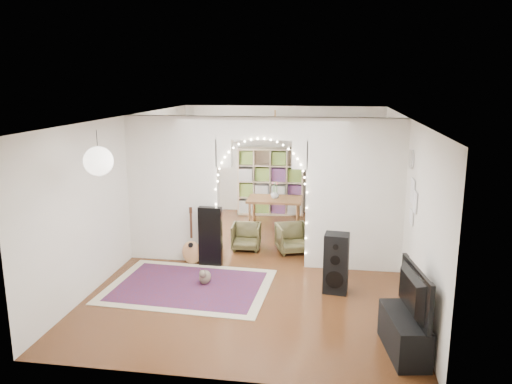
# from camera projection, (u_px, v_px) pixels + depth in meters

# --- Properties ---
(floor) EXTENTS (7.50, 7.50, 0.00)m
(floor) POSITION_uv_depth(u_px,v_px,m) (262.00, 263.00, 9.28)
(floor) COLOR black
(floor) RESTS_ON ground
(ceiling) EXTENTS (5.00, 7.50, 0.02)m
(ceiling) POSITION_uv_depth(u_px,v_px,m) (262.00, 117.00, 8.69)
(ceiling) COLOR white
(ceiling) RESTS_ON wall_back
(wall_back) EXTENTS (5.00, 0.02, 2.70)m
(wall_back) POSITION_uv_depth(u_px,v_px,m) (283.00, 160.00, 12.60)
(wall_back) COLOR silver
(wall_back) RESTS_ON floor
(wall_front) EXTENTS (5.00, 0.02, 2.70)m
(wall_front) POSITION_uv_depth(u_px,v_px,m) (213.00, 267.00, 5.37)
(wall_front) COLOR silver
(wall_front) RESTS_ON floor
(wall_left) EXTENTS (0.02, 7.50, 2.70)m
(wall_left) POSITION_uv_depth(u_px,v_px,m) (130.00, 188.00, 9.36)
(wall_left) COLOR silver
(wall_left) RESTS_ON floor
(wall_right) EXTENTS (0.02, 7.50, 2.70)m
(wall_right) POSITION_uv_depth(u_px,v_px,m) (405.00, 197.00, 8.62)
(wall_right) COLOR silver
(wall_right) RESTS_ON floor
(divider_wall) EXTENTS (5.00, 0.20, 2.70)m
(divider_wall) POSITION_uv_depth(u_px,v_px,m) (262.00, 188.00, 8.97)
(divider_wall) COLOR silver
(divider_wall) RESTS_ON floor
(fairy_lights) EXTENTS (1.64, 0.04, 1.60)m
(fairy_lights) POSITION_uv_depth(u_px,v_px,m) (261.00, 183.00, 8.82)
(fairy_lights) COLOR #FFEABF
(fairy_lights) RESTS_ON divider_wall
(window) EXTENTS (0.04, 1.20, 1.40)m
(window) POSITION_uv_depth(u_px,v_px,m) (163.00, 164.00, 11.06)
(window) COLOR white
(window) RESTS_ON wall_left
(wall_clock) EXTENTS (0.03, 0.31, 0.31)m
(wall_clock) POSITION_uv_depth(u_px,v_px,m) (412.00, 159.00, 7.88)
(wall_clock) COLOR white
(wall_clock) RESTS_ON wall_right
(picture_frames) EXTENTS (0.02, 0.50, 0.70)m
(picture_frames) POSITION_uv_depth(u_px,v_px,m) (413.00, 202.00, 7.62)
(picture_frames) COLOR white
(picture_frames) RESTS_ON wall_right
(paper_lantern) EXTENTS (0.40, 0.40, 0.40)m
(paper_lantern) POSITION_uv_depth(u_px,v_px,m) (98.00, 161.00, 6.76)
(paper_lantern) COLOR white
(paper_lantern) RESTS_ON ceiling
(ceiling_fan) EXTENTS (1.10, 1.10, 0.30)m
(ceiling_fan) POSITION_uv_depth(u_px,v_px,m) (275.00, 124.00, 10.69)
(ceiling_fan) COLOR #BA853E
(ceiling_fan) RESTS_ON ceiling
(area_rug) EXTENTS (2.71, 2.08, 0.02)m
(area_rug) POSITION_uv_depth(u_px,v_px,m) (189.00, 286.00, 8.21)
(area_rug) COLOR maroon
(area_rug) RESTS_ON floor
(guitar_case) EXTENTS (0.42, 0.15, 1.10)m
(guitar_case) POSITION_uv_depth(u_px,v_px,m) (210.00, 236.00, 9.06)
(guitar_case) COLOR black
(guitar_case) RESTS_ON floor
(acoustic_guitar) EXTENTS (0.39, 0.22, 0.92)m
(acoustic_guitar) POSITION_uv_depth(u_px,v_px,m) (192.00, 243.00, 9.14)
(acoustic_guitar) COLOR tan
(acoustic_guitar) RESTS_ON floor
(tabby_cat) EXTENTS (0.20, 0.45, 0.30)m
(tabby_cat) POSITION_uv_depth(u_px,v_px,m) (205.00, 277.00, 8.30)
(tabby_cat) COLOR brown
(tabby_cat) RESTS_ON floor
(floor_speaker) EXTENTS (0.41, 0.37, 0.97)m
(floor_speaker) POSITION_uv_depth(u_px,v_px,m) (336.00, 263.00, 7.91)
(floor_speaker) COLOR black
(floor_speaker) RESTS_ON floor
(media_console) EXTENTS (0.55, 1.05, 0.50)m
(media_console) POSITION_uv_depth(u_px,v_px,m) (404.00, 334.00, 6.17)
(media_console) COLOR black
(media_console) RESTS_ON floor
(tv) EXTENTS (0.31, 1.08, 0.62)m
(tv) POSITION_uv_depth(u_px,v_px,m) (407.00, 292.00, 6.05)
(tv) COLOR black
(tv) RESTS_ON media_console
(bookcase) EXTENTS (1.67, 0.55, 1.68)m
(bookcase) POSITION_uv_depth(u_px,v_px,m) (271.00, 181.00, 12.51)
(bookcase) COLOR beige
(bookcase) RESTS_ON floor
(dining_table) EXTENTS (1.21, 0.82, 0.76)m
(dining_table) POSITION_uv_depth(u_px,v_px,m) (275.00, 202.00, 11.09)
(dining_table) COLOR brown
(dining_table) RESTS_ON floor
(flower_vase) EXTENTS (0.19, 0.19, 0.19)m
(flower_vase) POSITION_uv_depth(u_px,v_px,m) (275.00, 194.00, 11.06)
(flower_vase) COLOR white
(flower_vase) RESTS_ON dining_table
(dining_chair_left) EXTENTS (0.59, 0.61, 0.52)m
(dining_chair_left) POSITION_uv_depth(u_px,v_px,m) (246.00, 237.00, 9.98)
(dining_chair_left) COLOR #494324
(dining_chair_left) RESTS_ON floor
(dining_chair_right) EXTENTS (0.77, 0.78, 0.56)m
(dining_chair_right) POSITION_uv_depth(u_px,v_px,m) (293.00, 238.00, 9.82)
(dining_chair_right) COLOR #494324
(dining_chair_right) RESTS_ON floor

